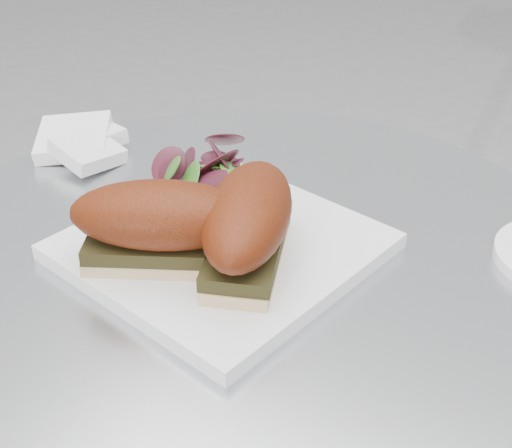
{
  "coord_description": "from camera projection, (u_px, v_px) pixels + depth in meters",
  "views": [
    {
      "loc": [
        0.3,
        -0.49,
        1.13
      ],
      "look_at": [
        0.01,
        -0.0,
        0.77
      ],
      "focal_mm": 50.0,
      "sensor_mm": 36.0,
      "label": 1
    }
  ],
  "objects": [
    {
      "name": "sandwich_left",
      "position": [
        162.0,
        223.0,
        0.64
      ],
      "size": [
        0.18,
        0.14,
        0.08
      ],
      "rotation": [
        0.0,
        0.0,
        0.47
      ],
      "color": "#D9B787",
      "rests_on": "plate"
    },
    {
      "name": "table",
      "position": [
        250.0,
        424.0,
        0.83
      ],
      "size": [
        0.7,
        0.7,
        0.73
      ],
      "color": "silver",
      "rests_on": "ground"
    },
    {
      "name": "sandwich_right",
      "position": [
        248.0,
        222.0,
        0.64
      ],
      "size": [
        0.13,
        0.18,
        0.08
      ],
      "rotation": [
        0.0,
        0.0,
        -1.21
      ],
      "color": "#D9B787",
      "rests_on": "plate"
    },
    {
      "name": "salad",
      "position": [
        218.0,
        171.0,
        0.76
      ],
      "size": [
        0.12,
        0.12,
        0.05
      ],
      "primitive_type": null,
      "color": "#538B2D",
      "rests_on": "plate"
    },
    {
      "name": "napkin",
      "position": [
        82.0,
        151.0,
        0.87
      ],
      "size": [
        0.14,
        0.14,
        0.02
      ],
      "primitive_type": null,
      "rotation": [
        0.0,
        0.0,
        0.28
      ],
      "color": "white",
      "rests_on": "table"
    },
    {
      "name": "plate",
      "position": [
        222.0,
        246.0,
        0.69
      ],
      "size": [
        0.3,
        0.3,
        0.02
      ],
      "primitive_type": "cube",
      "rotation": [
        0.0,
        0.0,
        -0.2
      ],
      "color": "white",
      "rests_on": "table"
    }
  ]
}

